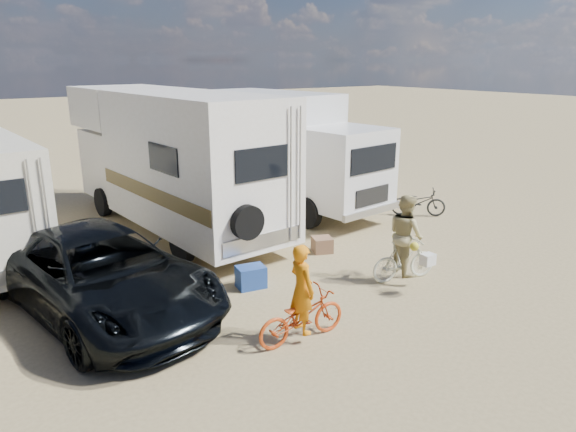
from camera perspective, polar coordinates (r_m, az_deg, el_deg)
ground at (r=10.72m, az=1.88°, el=-10.07°), size 140.00×140.00×0.00m
rv_main at (r=15.57m, az=-12.47°, el=5.72°), size 3.26×8.94×3.98m
box_truck at (r=17.56m, az=0.04°, el=6.95°), size 3.34×7.47×3.77m
dark_suv at (r=10.94m, az=-19.51°, el=-5.82°), size 3.72×6.26×1.63m
bike_man at (r=9.45m, az=1.48°, el=-10.78°), size 1.77×0.67×0.92m
bike_woman at (r=12.17m, az=12.41°, el=-4.67°), size 1.65×0.80×0.96m
rider_man at (r=9.30m, az=1.49°, el=-8.86°), size 0.41×0.60×1.62m
rider_woman at (r=12.03m, az=12.53°, el=-2.77°), size 0.87×1.01×1.81m
bike_parked at (r=17.34m, az=13.89°, el=1.47°), size 1.65×1.58×0.89m
cooler at (r=11.63m, az=-4.02°, el=-6.57°), size 0.67×0.54×0.48m
crate at (r=13.74m, az=3.71°, el=-3.11°), size 0.62×0.62×0.39m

